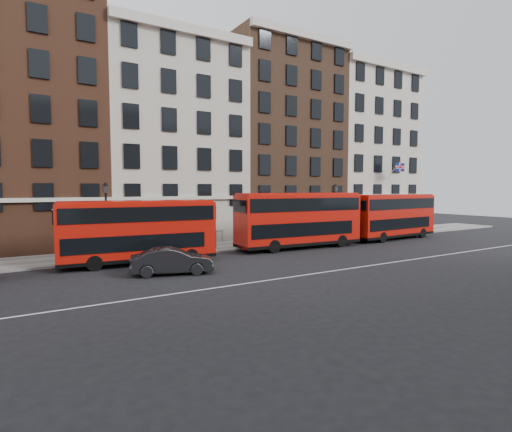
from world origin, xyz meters
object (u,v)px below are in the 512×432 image
bus_b (138,230)px  bus_d (392,215)px  car_front (172,261)px  bus_c (299,219)px  traffic_light (402,212)px

bus_b → bus_d: (25.01, -0.01, 0.11)m
bus_b → car_front: bus_b is taller
bus_c → bus_d: 11.61m
bus_c → bus_d: bearing=3.4°
bus_b → car_front: (0.83, -4.17, -1.49)m
traffic_light → bus_d: bearing=-152.8°
bus_c → traffic_light: 15.82m
bus_b → bus_d: bus_d is taller
bus_d → traffic_light: 4.58m
bus_d → traffic_light: size_ratio=3.27×
bus_c → bus_b: bearing=-176.6°
bus_b → bus_c: (13.39, -0.00, 0.23)m
bus_d → car_front: size_ratio=2.25×
bus_d → car_front: 24.58m
bus_c → car_front: 13.35m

